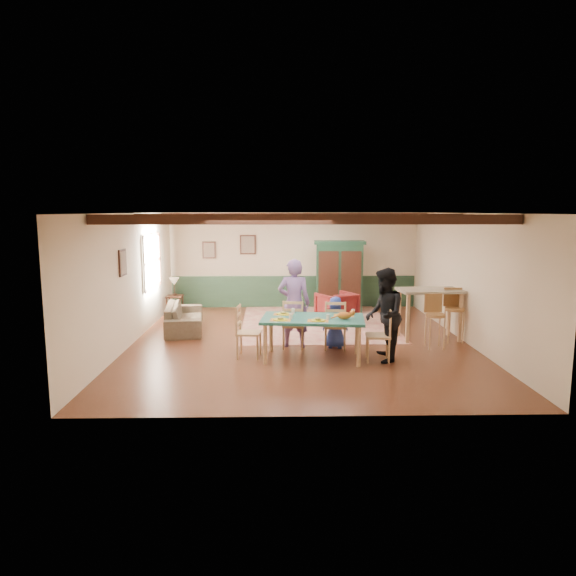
{
  "coord_description": "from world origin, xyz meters",
  "views": [
    {
      "loc": [
        -0.47,
        -10.58,
        2.75
      ],
      "look_at": [
        -0.25,
        0.02,
        1.15
      ],
      "focal_mm": 32.0,
      "sensor_mm": 36.0,
      "label": 1
    }
  ],
  "objects_px": {
    "armoire": "(339,276)",
    "dining_chair_far_left": "(294,324)",
    "cat": "(344,315)",
    "bar_stool_left": "(435,322)",
    "armchair": "(337,308)",
    "person_woman": "(384,315)",
    "end_table": "(175,305)",
    "table_lamp": "(174,287)",
    "dining_chair_end_right": "(378,334)",
    "dining_chair_far_right": "(335,325)",
    "bar_stool_right": "(454,316)",
    "sofa": "(185,317)",
    "counter_table": "(429,314)",
    "dining_chair_end_left": "(249,332)",
    "dining_table": "(313,338)",
    "person_man": "(294,303)",
    "person_child": "(335,322)"
  },
  "relations": [
    {
      "from": "armoire",
      "to": "dining_chair_far_left",
      "type": "bearing_deg",
      "value": -106.67
    },
    {
      "from": "cat",
      "to": "bar_stool_left",
      "type": "bearing_deg",
      "value": 31.22
    },
    {
      "from": "bar_stool_left",
      "to": "armchair",
      "type": "bearing_deg",
      "value": 124.45
    },
    {
      "from": "person_woman",
      "to": "armoire",
      "type": "relative_size",
      "value": 0.89
    },
    {
      "from": "dining_chair_far_left",
      "to": "end_table",
      "type": "distance_m",
      "value": 4.57
    },
    {
      "from": "armchair",
      "to": "table_lamp",
      "type": "xyz_separation_m",
      "value": [
        -4.19,
        1.06,
        0.38
      ]
    },
    {
      "from": "end_table",
      "to": "dining_chair_end_right",
      "type": "bearing_deg",
      "value": -43.31
    },
    {
      "from": "table_lamp",
      "to": "bar_stool_left",
      "type": "height_order",
      "value": "bar_stool_left"
    },
    {
      "from": "dining_chair_far_left",
      "to": "armchair",
      "type": "bearing_deg",
      "value": -109.52
    },
    {
      "from": "person_woman",
      "to": "armchair",
      "type": "height_order",
      "value": "person_woman"
    },
    {
      "from": "dining_chair_far_right",
      "to": "end_table",
      "type": "bearing_deg",
      "value": -35.36
    },
    {
      "from": "person_woman",
      "to": "bar_stool_right",
      "type": "bearing_deg",
      "value": 133.74
    },
    {
      "from": "sofa",
      "to": "counter_table",
      "type": "height_order",
      "value": "counter_table"
    },
    {
      "from": "dining_chair_end_left",
      "to": "person_woman",
      "type": "height_order",
      "value": "person_woman"
    },
    {
      "from": "dining_chair_far_right",
      "to": "counter_table",
      "type": "xyz_separation_m",
      "value": [
        2.1,
        0.74,
        0.05
      ]
    },
    {
      "from": "armoire",
      "to": "end_table",
      "type": "relative_size",
      "value": 3.72
    },
    {
      "from": "dining_table",
      "to": "table_lamp",
      "type": "relative_size",
      "value": 3.93
    },
    {
      "from": "person_woman",
      "to": "dining_chair_far_right",
      "type": "bearing_deg",
      "value": -130.27
    },
    {
      "from": "person_woman",
      "to": "bar_stool_left",
      "type": "distance_m",
      "value": 1.54
    },
    {
      "from": "dining_chair_end_right",
      "to": "table_lamp",
      "type": "relative_size",
      "value": 2.08
    },
    {
      "from": "dining_chair_end_right",
      "to": "person_woman",
      "type": "distance_m",
      "value": 0.38
    },
    {
      "from": "dining_table",
      "to": "dining_chair_end_right",
      "type": "distance_m",
      "value": 1.21
    },
    {
      "from": "table_lamp",
      "to": "person_man",
      "type": "bearing_deg",
      "value": -47.14
    },
    {
      "from": "table_lamp",
      "to": "counter_table",
      "type": "distance_m",
      "value": 6.59
    },
    {
      "from": "cat",
      "to": "bar_stool_left",
      "type": "xyz_separation_m",
      "value": [
        1.96,
        0.9,
        -0.34
      ]
    },
    {
      "from": "bar_stool_left",
      "to": "end_table",
      "type": "bearing_deg",
      "value": 148.57
    },
    {
      "from": "dining_chair_end_left",
      "to": "table_lamp",
      "type": "distance_m",
      "value": 4.61
    },
    {
      "from": "sofa",
      "to": "armchair",
      "type": "bearing_deg",
      "value": -87.02
    },
    {
      "from": "dining_chair_far_left",
      "to": "person_woman",
      "type": "bearing_deg",
      "value": 156.43
    },
    {
      "from": "bar_stool_left",
      "to": "armoire",
      "type": "bearing_deg",
      "value": 109.98
    },
    {
      "from": "person_man",
      "to": "armchair",
      "type": "bearing_deg",
      "value": -110.15
    },
    {
      "from": "dining_table",
      "to": "end_table",
      "type": "bearing_deg",
      "value": 129.0
    },
    {
      "from": "dining_chair_end_right",
      "to": "bar_stool_right",
      "type": "relative_size",
      "value": 0.87
    },
    {
      "from": "dining_table",
      "to": "person_woman",
      "type": "height_order",
      "value": "person_woman"
    },
    {
      "from": "dining_chair_far_right",
      "to": "counter_table",
      "type": "distance_m",
      "value": 2.23
    },
    {
      "from": "person_man",
      "to": "person_woman",
      "type": "bearing_deg",
      "value": 154.13
    },
    {
      "from": "dining_chair_far_left",
      "to": "person_child",
      "type": "relative_size",
      "value": 0.95
    },
    {
      "from": "dining_chair_far_right",
      "to": "bar_stool_left",
      "type": "xyz_separation_m",
      "value": [
        2.02,
        0.03,
        0.05
      ]
    },
    {
      "from": "dining_table",
      "to": "person_woman",
      "type": "distance_m",
      "value": 1.39
    },
    {
      "from": "person_child",
      "to": "end_table",
      "type": "xyz_separation_m",
      "value": [
        -3.89,
        3.4,
        -0.26
      ]
    },
    {
      "from": "dining_chair_end_left",
      "to": "armoire",
      "type": "distance_m",
      "value": 4.99
    },
    {
      "from": "table_lamp",
      "to": "armoire",
      "type": "bearing_deg",
      "value": 5.07
    },
    {
      "from": "counter_table",
      "to": "end_table",
      "type": "bearing_deg",
      "value": 155.44
    },
    {
      "from": "counter_table",
      "to": "dining_chair_far_left",
      "type": "bearing_deg",
      "value": -167.52
    },
    {
      "from": "dining_chair_end_right",
      "to": "bar_stool_right",
      "type": "bearing_deg",
      "value": 131.93
    },
    {
      "from": "person_woman",
      "to": "dining_table",
      "type": "bearing_deg",
      "value": -90.0
    },
    {
      "from": "person_woman",
      "to": "cat",
      "type": "height_order",
      "value": "person_woman"
    },
    {
      "from": "armchair",
      "to": "bar_stool_left",
      "type": "xyz_separation_m",
      "value": [
        1.71,
        -2.39,
        0.16
      ]
    },
    {
      "from": "dining_chair_end_left",
      "to": "counter_table",
      "type": "height_order",
      "value": "counter_table"
    },
    {
      "from": "armoire",
      "to": "bar_stool_right",
      "type": "bearing_deg",
      "value": -55.84
    }
  ]
}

